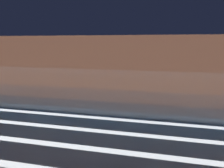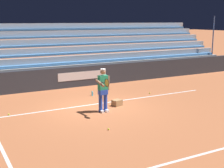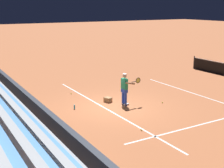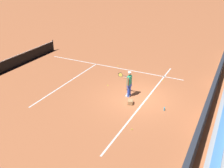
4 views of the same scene
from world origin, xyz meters
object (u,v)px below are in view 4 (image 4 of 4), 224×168
object	(u,v)px
tennis_ball_far_left	(163,80)
water_bottle	(164,109)
tennis_ball_stray_back	(108,85)
tennis_player	(129,84)
tennis_ball_near_player	(118,66)
ball_box_cardboard	(130,102)
tennis_net	(10,63)
tennis_ball_by_box	(132,129)

from	to	relation	value
tennis_ball_far_left	water_bottle	xyz separation A→B (m)	(-4.11, -1.30, 0.08)
tennis_ball_stray_back	tennis_ball_far_left	world-z (taller)	same
tennis_player	tennis_ball_stray_back	world-z (taller)	tennis_player
tennis_ball_near_player	tennis_ball_stray_back	bearing A→B (deg)	-165.27
tennis_ball_far_left	tennis_ball_stray_back	bearing A→B (deg)	128.47
tennis_player	ball_box_cardboard	world-z (taller)	tennis_player
tennis_player	tennis_ball_far_left	xyz separation A→B (m)	(3.37, -1.31, -0.86)
ball_box_cardboard	tennis_net	distance (m)	11.03
water_bottle	tennis_net	bearing A→B (deg)	86.62
tennis_ball_by_box	tennis_ball_stray_back	bearing A→B (deg)	40.68
tennis_net	water_bottle	bearing A→B (deg)	-93.38
tennis_player	water_bottle	distance (m)	2.83
tennis_ball_far_left	tennis_ball_near_player	xyz separation A→B (m)	(1.15, 4.23, 0.00)
tennis_ball_near_player	tennis_player	bearing A→B (deg)	-147.14
tennis_player	tennis_ball_far_left	bearing A→B (deg)	-21.22
tennis_ball_far_left	tennis_ball_by_box	world-z (taller)	same
tennis_ball_by_box	tennis_ball_near_player	xyz separation A→B (m)	(7.92, 4.58, 0.00)
ball_box_cardboard	water_bottle	bearing A→B (deg)	-85.04
tennis_ball_far_left	water_bottle	world-z (taller)	water_bottle
tennis_ball_far_left	tennis_ball_by_box	xyz separation A→B (m)	(-6.77, -0.35, 0.00)
water_bottle	tennis_net	world-z (taller)	tennis_net
tennis_ball_by_box	water_bottle	world-z (taller)	water_bottle
tennis_ball_stray_back	tennis_ball_near_player	distance (m)	3.86
tennis_ball_by_box	water_bottle	xyz separation A→B (m)	(2.67, -0.95, 0.08)
tennis_player	tennis_ball_near_player	size ratio (longest dim) A/B	25.98
tennis_ball_stray_back	tennis_ball_far_left	size ratio (longest dim) A/B	1.00
tennis_ball_by_box	water_bottle	bearing A→B (deg)	-19.71
tennis_ball_far_left	tennis_net	size ratio (longest dim) A/B	0.01
tennis_ball_by_box	tennis_net	distance (m)	12.61
tennis_player	water_bottle	bearing A→B (deg)	-105.67
tennis_ball_far_left	tennis_ball_by_box	bearing A→B (deg)	-177.04
tennis_ball_stray_back	water_bottle	bearing A→B (deg)	-108.50
tennis_ball_stray_back	tennis_ball_far_left	distance (m)	4.15
tennis_ball_stray_back	tennis_ball_by_box	world-z (taller)	same
tennis_ball_near_player	tennis_net	world-z (taller)	tennis_net
ball_box_cardboard	tennis_ball_by_box	bearing A→B (deg)	-155.33
ball_box_cardboard	tennis_ball_far_left	xyz separation A→B (m)	(4.29, -0.79, -0.10)
tennis_player	ball_box_cardboard	distance (m)	1.30
tennis_ball_by_box	tennis_ball_far_left	bearing A→B (deg)	2.96
ball_box_cardboard	water_bottle	distance (m)	2.10
tennis_ball_by_box	tennis_ball_near_player	distance (m)	9.15
tennis_net	tennis_ball_stray_back	bearing A→B (deg)	-84.96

